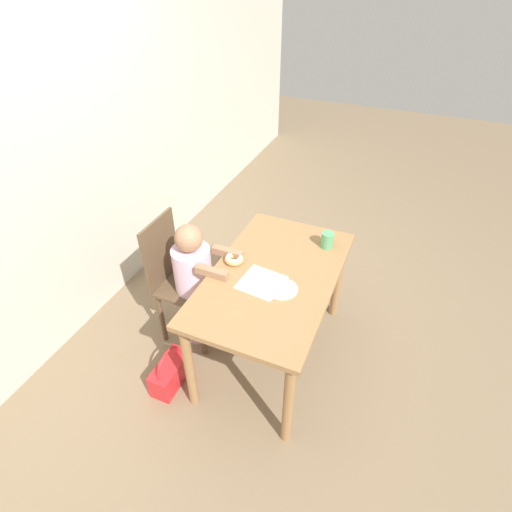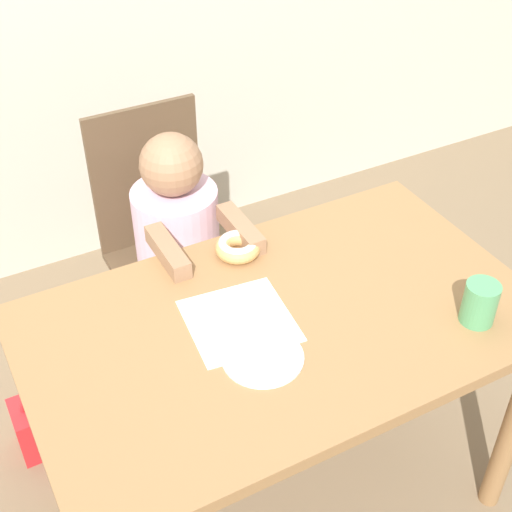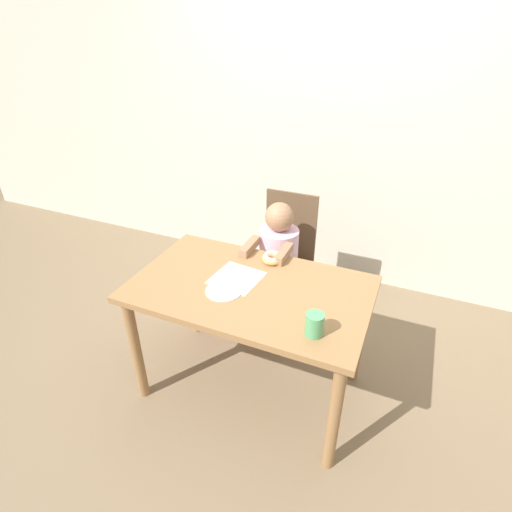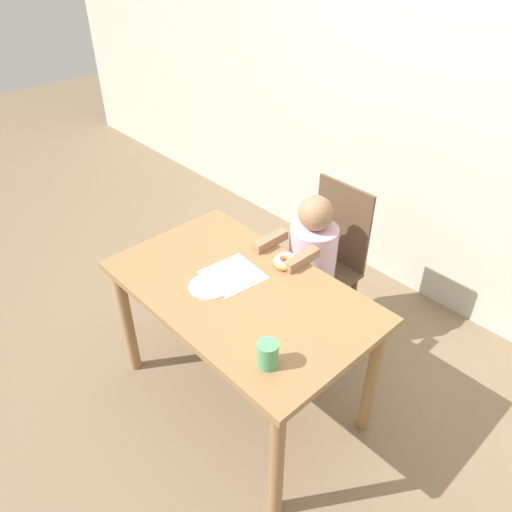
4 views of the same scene
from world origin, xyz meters
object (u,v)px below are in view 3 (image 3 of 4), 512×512
object	(u,v)px
chair	(284,263)
cup	(315,324)
handbag	(219,304)
donut	(273,258)
child_figure	(278,271)

from	to	relation	value
chair	cup	world-z (taller)	chair
cup	handbag	bearing A→B (deg)	140.51
chair	donut	world-z (taller)	chair
chair	cup	distance (m)	1.05
child_figure	donut	size ratio (longest dim) A/B	7.94
chair	cup	bearing A→B (deg)	-63.01
chair	donut	xyz separation A→B (m)	(0.07, -0.40, 0.28)
donut	cup	distance (m)	0.64
chair	child_figure	distance (m)	0.12
chair	handbag	bearing A→B (deg)	-161.46
donut	handbag	bearing A→B (deg)	154.54
child_figure	donut	xyz separation A→B (m)	(0.07, -0.28, 0.27)
chair	cup	xyz separation A→B (m)	(0.46, -0.90, 0.30)
donut	cup	xyz separation A→B (m)	(0.39, -0.50, 0.03)
handbag	chair	bearing A→B (deg)	18.54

